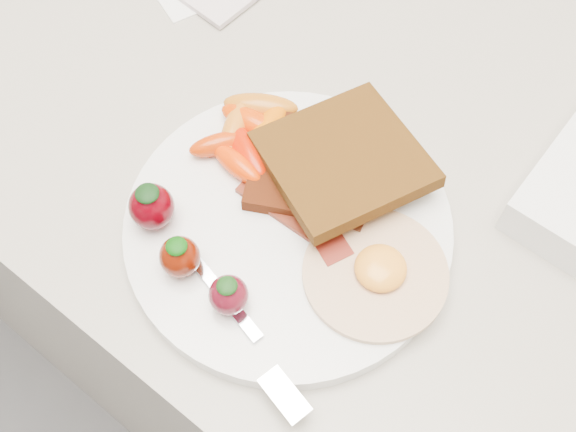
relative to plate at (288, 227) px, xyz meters
The scene contains 9 objects.
counter 0.48m from the plate, 102.68° to the left, with size 2.00×0.60×0.90m, color gray.
plate is the anchor object (origin of this frame).
toast_lower 0.05m from the plate, 107.40° to the left, with size 0.10×0.10×0.01m, color black.
toast_upper 0.07m from the plate, 84.25° to the left, with size 0.12×0.12×0.01m, color black.
fried_egg 0.08m from the plate, ahead, with size 0.14×0.14×0.02m.
bacon_strips 0.02m from the plate, 76.44° to the left, with size 0.11×0.06×0.01m.
baby_carrots 0.09m from the plate, 150.97° to the left, with size 0.09×0.11×0.02m.
strawberries 0.09m from the plate, 122.90° to the right, with size 0.13×0.05×0.04m.
fork 0.10m from the plate, 68.66° to the right, with size 0.16×0.06×0.00m.
Camera 1 is at (0.20, 1.35, 1.44)m, focal length 45.00 mm.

